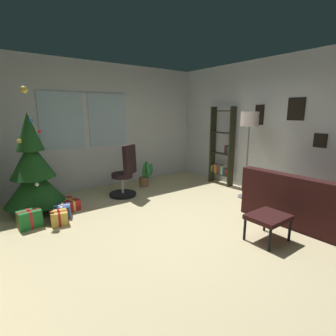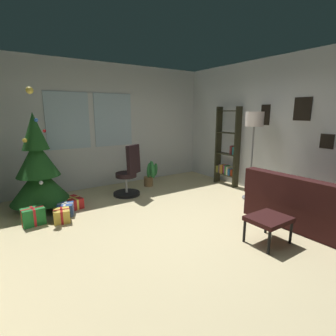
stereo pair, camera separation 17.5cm
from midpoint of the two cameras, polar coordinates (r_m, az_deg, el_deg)
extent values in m
cube|color=beige|center=(4.02, 2.98, -14.17)|extent=(5.12, 6.01, 0.10)
cube|color=silver|center=(6.26, -15.23, 8.90)|extent=(5.12, 0.10, 2.83)
cube|color=silver|center=(5.93, -23.25, 9.54)|extent=(0.90, 0.03, 1.20)
cube|color=silver|center=(6.25, -13.99, 10.25)|extent=(0.90, 0.03, 1.20)
cube|color=silver|center=(5.65, 24.21, 7.93)|extent=(0.10, 6.01, 2.83)
cube|color=black|center=(5.32, 29.82, 5.31)|extent=(0.02, 0.22, 0.25)
cube|color=black|center=(5.51, 25.67, 11.68)|extent=(0.02, 0.33, 0.42)
cube|color=black|center=(5.92, 18.78, 11.08)|extent=(0.02, 0.21, 0.42)
cube|color=black|center=(4.59, 28.47, -8.81)|extent=(0.86, 2.06, 0.40)
cube|color=black|center=(4.18, 27.15, -4.81)|extent=(0.24, 2.05, 0.41)
cube|color=black|center=(4.93, 18.72, -2.89)|extent=(0.83, 0.15, 0.20)
cube|color=beige|center=(4.20, 31.10, -5.66)|extent=(0.20, 0.41, 0.41)
cube|color=black|center=(3.78, 20.06, -10.18)|extent=(0.54, 0.44, 0.06)
cylinder|color=black|center=(3.58, 20.28, -14.77)|extent=(0.04, 0.04, 0.31)
cylinder|color=black|center=(3.96, 24.17, -12.43)|extent=(0.04, 0.04, 0.31)
cylinder|color=black|center=(3.77, 15.32, -12.98)|extent=(0.04, 0.04, 0.31)
cylinder|color=black|center=(4.13, 19.49, -10.97)|extent=(0.04, 0.04, 0.31)
cylinder|color=#4C331E|center=(5.22, -27.82, -7.71)|extent=(0.12, 0.12, 0.16)
cone|color=#1B4C1C|center=(5.11, -28.27, -3.49)|extent=(1.01, 1.01, 0.64)
cone|color=#1B4C1C|center=(5.01, -28.81, 1.71)|extent=(0.73, 0.73, 0.64)
cone|color=#1B4C1C|center=(4.96, -29.37, 7.06)|extent=(0.45, 0.45, 0.64)
sphere|color=red|center=(4.99, -27.52, 7.18)|extent=(0.06, 0.06, 0.06)
sphere|color=gold|center=(4.85, -30.96, 5.10)|extent=(0.07, 0.07, 0.07)
sphere|color=silver|center=(4.72, -27.98, -3.22)|extent=(0.06, 0.06, 0.06)
sphere|color=blue|center=(4.85, -28.98, 9.22)|extent=(0.06, 0.06, 0.06)
sphere|color=#F2D14C|center=(4.96, -30.20, 14.74)|extent=(0.12, 0.12, 0.12)
cube|color=red|center=(5.09, -21.97, -7.47)|extent=(0.33, 0.41, 0.19)
cube|color=#EAD84C|center=(5.09, -21.97, -7.47)|extent=(0.12, 0.36, 0.20)
cube|color=#EAD84C|center=(5.09, -21.97, -7.47)|extent=(0.26, 0.10, 0.20)
cube|color=#1E722D|center=(4.58, -29.27, -9.86)|extent=(0.34, 0.25, 0.27)
cube|color=red|center=(4.58, -29.27, -9.86)|extent=(0.33, 0.07, 0.28)
cube|color=red|center=(4.58, -29.27, -9.86)|extent=(0.06, 0.22, 0.28)
cube|color=gold|center=(4.52, -23.99, -10.04)|extent=(0.28, 0.29, 0.21)
cube|color=#B21919|center=(4.52, -23.99, -10.04)|extent=(0.25, 0.08, 0.22)
cube|color=#B21919|center=(4.52, -23.99, -10.04)|extent=(0.08, 0.26, 0.22)
cube|color=#2D4C99|center=(4.79, -23.33, -8.76)|extent=(0.32, 0.33, 0.20)
cube|color=silver|center=(4.79, -23.33, -8.76)|extent=(0.13, 0.27, 0.21)
cube|color=silver|center=(4.79, -23.33, -8.76)|extent=(0.25, 0.12, 0.21)
cylinder|color=black|center=(5.59, -10.84, -5.72)|extent=(0.56, 0.56, 0.06)
cylinder|color=#B2B2B7|center=(5.53, -10.93, -3.53)|extent=(0.05, 0.05, 0.38)
cylinder|color=black|center=(5.48, -11.02, -1.59)|extent=(0.44, 0.44, 0.09)
cube|color=black|center=(5.31, -9.44, 1.83)|extent=(0.39, 0.29, 0.59)
cube|color=black|center=(6.13, 13.12, 4.40)|extent=(0.18, 0.04, 1.86)
cube|color=black|center=(6.53, 9.10, 5.03)|extent=(0.18, 0.04, 1.86)
cube|color=black|center=(6.45, 10.80, -1.29)|extent=(0.18, 0.56, 0.02)
cube|color=black|center=(6.35, 10.98, 3.14)|extent=(0.18, 0.56, 0.02)
cube|color=black|center=(6.29, 11.17, 7.68)|extent=(0.18, 0.56, 0.02)
cube|color=black|center=(6.27, 11.36, 12.28)|extent=(0.18, 0.56, 0.02)
cube|color=#9C2E14|center=(6.31, 12.34, -0.84)|extent=(0.14, 0.06, 0.15)
cube|color=#1B4E89|center=(6.34, 11.84, -0.76)|extent=(0.17, 0.06, 0.15)
cube|color=beige|center=(6.37, 11.45, -0.43)|extent=(0.17, 0.04, 0.20)
cube|color=#297135|center=(6.42, 11.08, -0.26)|extent=(0.15, 0.05, 0.22)
cube|color=#84376B|center=(6.45, 10.77, -0.16)|extent=(0.14, 0.05, 0.22)
cube|color=#AB6C27|center=(6.50, 10.16, -0.08)|extent=(0.17, 0.07, 0.21)
cube|color=#534557|center=(6.56, 9.76, 0.03)|extent=(0.14, 0.05, 0.21)
cube|color=olive|center=(6.61, 9.26, -0.07)|extent=(0.16, 0.07, 0.16)
cube|color=teal|center=(6.21, 12.65, 3.82)|extent=(0.13, 0.05, 0.18)
cube|color=maroon|center=(6.25, 12.15, 4.01)|extent=(0.14, 0.06, 0.20)
cylinder|color=slate|center=(5.60, 15.73, -6.10)|extent=(0.28, 0.28, 0.03)
cylinder|color=slate|center=(5.42, 16.18, 1.28)|extent=(0.03, 0.03, 1.44)
cylinder|color=white|center=(5.33, 16.73, 10.36)|extent=(0.34, 0.34, 0.28)
cylinder|color=olive|center=(6.19, -6.19, -3.03)|extent=(0.21, 0.21, 0.22)
ellipsoid|color=#2D793B|center=(6.06, -6.10, -0.55)|extent=(0.15, 0.15, 0.37)
ellipsoid|color=#2D793B|center=(5.98, -5.24, -0.45)|extent=(0.13, 0.16, 0.42)
ellipsoid|color=#2D793B|center=(6.10, -5.66, -0.70)|extent=(0.14, 0.21, 0.33)
ellipsoid|color=#2D793B|center=(6.19, -4.65, -0.39)|extent=(0.12, 0.18, 0.34)
ellipsoid|color=#2D793B|center=(6.12, -5.50, -0.26)|extent=(0.15, 0.22, 0.41)
camera|label=1|loc=(0.09, -91.34, -0.29)|focal=27.55mm
camera|label=2|loc=(0.09, 88.66, 0.29)|focal=27.55mm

